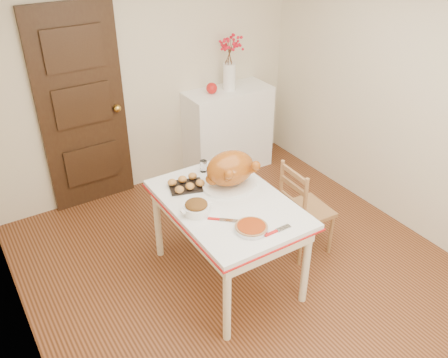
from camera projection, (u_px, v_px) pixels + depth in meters
floor at (253, 280)px, 4.12m from camera, size 3.50×4.00×0.00m
wall_back at (145, 75)px, 4.92m from camera, size 3.50×0.00×2.50m
wall_left at (5, 231)px, 2.68m from camera, size 0.00×4.00×2.50m
wall_right at (417, 104)px, 4.27m from camera, size 0.00×4.00×2.50m
door_back at (83, 110)px, 4.69m from camera, size 0.85×0.06×2.06m
sideboard at (228, 130)px, 5.56m from camera, size 0.99×0.44×0.99m
kitchen_table at (227, 240)px, 3.97m from camera, size 0.89×1.30×0.78m
chair_oak at (306, 208)px, 4.27m from camera, size 0.42×0.42×0.90m
berry_vase at (229, 62)px, 5.15m from camera, size 0.32×0.32×0.61m
apple at (212, 88)px, 5.17m from camera, size 0.12×0.12×0.12m
turkey_platter at (230, 170)px, 3.89m from camera, size 0.58×0.52×0.30m
pumpkin_pie at (251, 227)px, 3.44m from camera, size 0.30×0.30×0.05m
stuffing_dish at (196, 207)px, 3.61m from camera, size 0.31×0.27×0.10m
rolls_tray at (186, 184)px, 3.93m from camera, size 0.33×0.29×0.07m
pie_server at (278, 230)px, 3.44m from camera, size 0.23×0.07×0.01m
carving_knife at (224, 220)px, 3.55m from camera, size 0.23×0.21×0.01m
drinking_glass at (203, 166)px, 4.15m from camera, size 0.07×0.07×0.11m
shaker_pair at (222, 161)px, 4.24m from camera, size 0.09×0.05×0.09m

